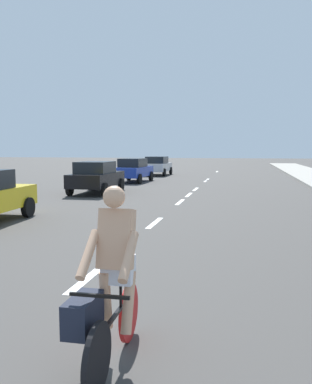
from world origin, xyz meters
TOP-DOWN VIEW (x-y plane):
  - ground_plane at (0.00, 20.00)m, footprint 160.00×160.00m
  - lane_stripe_2 at (0.00, 7.35)m, footprint 0.16×1.80m
  - lane_stripe_3 at (0.00, 12.52)m, footprint 0.16×1.80m
  - lane_stripe_4 at (0.00, 17.34)m, footprint 0.16×1.80m
  - lane_stripe_5 at (0.00, 20.03)m, footprint 0.16×1.80m
  - lane_stripe_6 at (0.00, 22.80)m, footprint 0.16×1.80m
  - lane_stripe_7 at (0.00, 28.66)m, footprint 0.16×1.80m
  - lane_stripe_8 at (0.00, 30.00)m, footprint 0.16×1.80m
  - lane_stripe_9 at (0.00, 40.49)m, footprint 0.16×1.80m
  - cyclist at (1.26, 4.73)m, footprint 0.63×1.71m
  - parked_car_black at (-4.59, 19.85)m, footprint 1.97×4.12m
  - parked_car_blue at (-4.61, 26.78)m, footprint 1.98×3.96m
  - parked_car_silver at (-4.51, 33.87)m, footprint 1.93×4.12m

SIDE VIEW (x-z plane):
  - ground_plane at x=0.00m, z-range 0.00..0.00m
  - lane_stripe_2 at x=0.00m, z-range 0.00..0.01m
  - lane_stripe_3 at x=0.00m, z-range 0.00..0.01m
  - lane_stripe_4 at x=0.00m, z-range 0.00..0.01m
  - lane_stripe_5 at x=0.00m, z-range 0.00..0.01m
  - lane_stripe_6 at x=0.00m, z-range 0.00..0.01m
  - lane_stripe_7 at x=0.00m, z-range 0.00..0.01m
  - lane_stripe_8 at x=0.00m, z-range 0.00..0.01m
  - lane_stripe_9 at x=0.00m, z-range 0.00..0.01m
  - cyclist at x=1.26m, z-range -0.08..1.74m
  - parked_car_blue at x=-4.61m, z-range 0.05..1.62m
  - parked_car_black at x=-4.59m, z-range 0.05..1.62m
  - parked_car_silver at x=-4.51m, z-range 0.05..1.62m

